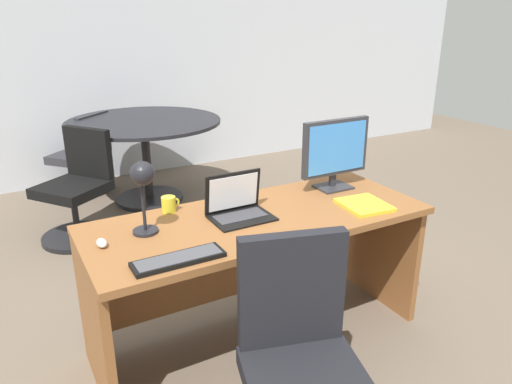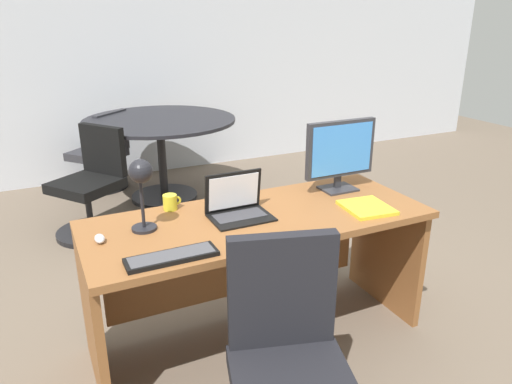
{
  "view_description": "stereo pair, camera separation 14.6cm",
  "coord_description": "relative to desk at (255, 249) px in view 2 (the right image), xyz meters",
  "views": [
    {
      "loc": [
        -1.12,
        -1.98,
        1.71
      ],
      "look_at": [
        0.0,
        0.04,
        0.86
      ],
      "focal_mm": 33.87,
      "sensor_mm": 36.0,
      "label": 1
    },
    {
      "loc": [
        -0.99,
        -2.04,
        1.71
      ],
      "look_at": [
        0.0,
        0.04,
        0.86
      ],
      "focal_mm": 33.87,
      "sensor_mm": 36.0,
      "label": 2
    }
  ],
  "objects": [
    {
      "name": "monitor",
      "position": [
        0.59,
        0.11,
        0.44
      ],
      "size": [
        0.44,
        0.16,
        0.41
      ],
      "color": "#2D2D33",
      "rests_on": "desk"
    },
    {
      "name": "ground",
      "position": [
        0.0,
        1.45,
        -0.53
      ],
      "size": [
        12.0,
        12.0,
        0.0
      ],
      "primitive_type": "plane",
      "color": "#6B5B4C"
    },
    {
      "name": "laptop",
      "position": [
        -0.09,
        0.02,
        0.28
      ],
      "size": [
        0.31,
        0.23,
        0.22
      ],
      "color": "black",
      "rests_on": "desk"
    },
    {
      "name": "desk_lamp",
      "position": [
        -0.57,
        0.02,
        0.47
      ],
      "size": [
        0.12,
        0.14,
        0.36
      ],
      "color": "black",
      "rests_on": "desk"
    },
    {
      "name": "meeting_chair_far",
      "position": [
        -0.37,
        2.88,
        -0.21
      ],
      "size": [
        0.65,
        0.66,
        0.81
      ],
      "color": "black",
      "rests_on": "ground"
    },
    {
      "name": "coffee_mug",
      "position": [
        -0.38,
        0.23,
        0.25
      ],
      "size": [
        0.1,
        0.07,
        0.08
      ],
      "color": "yellow",
      "rests_on": "desk"
    },
    {
      "name": "book",
      "position": [
        0.55,
        -0.21,
        0.22
      ],
      "size": [
        0.26,
        0.28,
        0.02
      ],
      "color": "yellow",
      "rests_on": "desk"
    },
    {
      "name": "back_wall",
      "position": [
        0.0,
        3.27,
        0.87
      ],
      "size": [
        10.0,
        0.1,
        2.8
      ],
      "primitive_type": "cube",
      "color": "silver",
      "rests_on": "ground"
    },
    {
      "name": "office_chair",
      "position": [
        -0.22,
        -0.77,
        -0.17
      ],
      "size": [
        0.57,
        0.58,
        0.92
      ],
      "color": "black",
      "rests_on": "ground"
    },
    {
      "name": "meeting_table",
      "position": [
        0.11,
        2.32,
        0.08
      ],
      "size": [
        1.42,
        1.42,
        0.79
      ],
      "color": "black",
      "rests_on": "ground"
    },
    {
      "name": "desk",
      "position": [
        0.0,
        0.0,
        0.0
      ],
      "size": [
        1.77,
        0.7,
        0.74
      ],
      "color": "brown",
      "rests_on": "ground"
    },
    {
      "name": "mouse",
      "position": [
        -0.78,
        -0.01,
        0.23
      ],
      "size": [
        0.04,
        0.08,
        0.03
      ],
      "color": "silver",
      "rests_on": "desk"
    },
    {
      "name": "meeting_chair_near",
      "position": [
        -0.61,
        1.8,
        -0.17
      ],
      "size": [
        0.65,
        0.64,
        0.87
      ],
      "color": "black",
      "rests_on": "ground"
    },
    {
      "name": "keyboard",
      "position": [
        -0.53,
        -0.31,
        0.22
      ],
      "size": [
        0.39,
        0.12,
        0.02
      ],
      "color": "black",
      "rests_on": "desk"
    }
  ]
}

